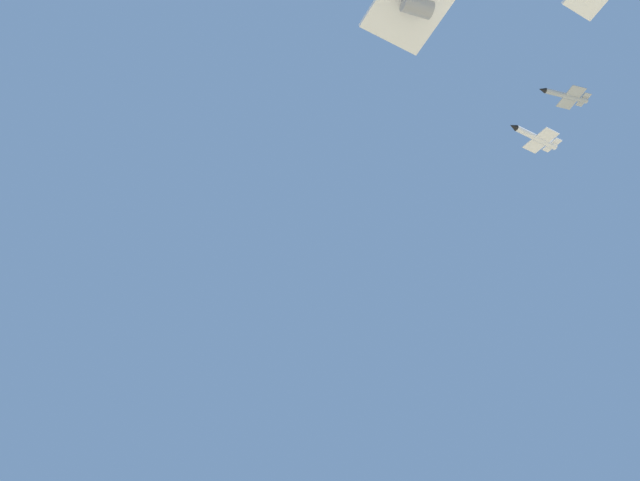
# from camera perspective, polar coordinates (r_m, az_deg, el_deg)

# --- Properties ---
(chase_jet_lead) EXTENTS (15.24, 8.40, 4.00)m
(chase_jet_lead) POSITION_cam_1_polar(r_m,az_deg,el_deg) (167.06, 18.49, 8.61)
(chase_jet_lead) COLOR silver
(chase_jet_trailing) EXTENTS (15.19, 9.01, 4.00)m
(chase_jet_trailing) POSITION_cam_1_polar(r_m,az_deg,el_deg) (193.11, 20.87, 11.85)
(chase_jet_trailing) COLOR #999EA3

